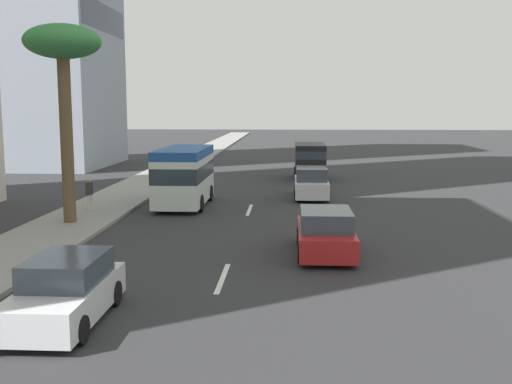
{
  "coord_description": "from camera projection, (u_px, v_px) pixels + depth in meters",
  "views": [
    {
      "loc": [
        -2.91,
        -1.97,
        5.09
      ],
      "look_at": [
        19.05,
        -0.75,
        1.98
      ],
      "focal_mm": 42.69,
      "sensor_mm": 36.0,
      "label": 1
    }
  ],
  "objects": [
    {
      "name": "ground_plane",
      "position": [
        255.0,
        196.0,
        34.84
      ],
      "size": [
        198.0,
        198.0,
        0.0
      ],
      "primitive_type": "plane",
      "color": "#2D2D30"
    },
    {
      "name": "sidewalk_right",
      "position": [
        127.0,
        193.0,
        35.24
      ],
      "size": [
        162.0,
        3.55,
        0.15
      ],
      "primitive_type": "cube",
      "color": "gray",
      "rests_on": "ground_plane"
    },
    {
      "name": "lane_stripe_mid",
      "position": [
        223.0,
        278.0,
        18.14
      ],
      "size": [
        3.2,
        0.16,
        0.01
      ],
      "primitive_type": "cube",
      "color": "silver",
      "rests_on": "ground_plane"
    },
    {
      "name": "lane_stripe_far",
      "position": [
        249.0,
        210.0,
        30.02
      ],
      "size": [
        3.2,
        0.16,
        0.01
      ],
      "primitive_type": "cube",
      "color": "silver",
      "rests_on": "ground_plane"
    },
    {
      "name": "car_lead",
      "position": [
        325.0,
        233.0,
        20.96
      ],
      "size": [
        4.49,
        1.93,
        1.58
      ],
      "color": "#A51E1E",
      "rests_on": "ground_plane"
    },
    {
      "name": "car_second",
      "position": [
        311.0,
        183.0,
        33.89
      ],
      "size": [
        4.52,
        1.88,
        1.72
      ],
      "color": "silver",
      "rests_on": "ground_plane"
    },
    {
      "name": "van_third",
      "position": [
        310.0,
        159.0,
        42.81
      ],
      "size": [
        4.89,
        2.19,
        2.46
      ],
      "color": "black",
      "rests_on": "ground_plane"
    },
    {
      "name": "car_fourth",
      "position": [
        66.0,
        291.0,
        14.39
      ],
      "size": [
        4.19,
        1.83,
        1.56
      ],
      "rotation": [
        0.0,
        0.0,
        3.14
      ],
      "color": "silver",
      "rests_on": "ground_plane"
    },
    {
      "name": "minibus_fifth",
      "position": [
        184.0,
        174.0,
        31.07
      ],
      "size": [
        6.16,
        2.39,
        2.97
      ],
      "rotation": [
        0.0,
        0.0,
        3.14
      ],
      "color": "silver",
      "rests_on": "ground_plane"
    },
    {
      "name": "pedestrian_near_lamp",
      "position": [
        89.0,
        193.0,
        28.94
      ],
      "size": [
        0.37,
        0.3,
        1.55
      ],
      "rotation": [
        0.0,
        0.0,
        2.86
      ],
      "color": "beige",
      "rests_on": "sidewalk_right"
    },
    {
      "name": "palm_tree",
      "position": [
        63.0,
        53.0,
        25.18
      ],
      "size": [
        3.18,
        3.18,
        8.31
      ],
      "color": "brown",
      "rests_on": "sidewalk_right"
    }
  ]
}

